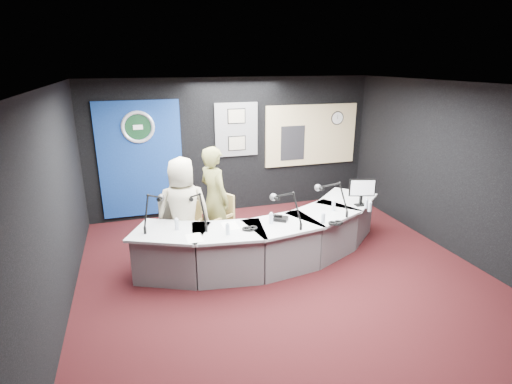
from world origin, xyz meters
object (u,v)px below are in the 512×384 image
object	(u,v)px
broadcast_desk	(269,238)
armchair_left	(184,230)
armchair_right	(215,223)
person_woman	(214,199)
person_man	(183,210)

from	to	relation	value
broadcast_desk	armchair_left	size ratio (longest dim) A/B	4.33
armchair_right	person_woman	xyz separation A→B (m)	(0.00, 0.00, 0.44)
broadcast_desk	armchair_right	bearing A→B (deg)	138.32
armchair_left	person_woman	size ratio (longest dim) A/B	0.58
broadcast_desk	person_man	world-z (taller)	person_man
broadcast_desk	armchair_right	distance (m)	1.01
broadcast_desk	armchair_left	bearing A→B (deg)	162.74
armchair_left	person_man	bearing A→B (deg)	112.72
armchair_right	person_woman	size ratio (longest dim) A/B	0.51
armchair_left	broadcast_desk	bearing A→B (deg)	5.47
broadcast_desk	person_man	size ratio (longest dim) A/B	2.62
broadcast_desk	armchair_left	xyz separation A→B (m)	(-1.31, 0.41, 0.15)
person_woman	person_man	bearing A→B (deg)	90.39
person_man	person_woman	world-z (taller)	person_woman
person_woman	armchair_right	bearing A→B (deg)	-0.00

